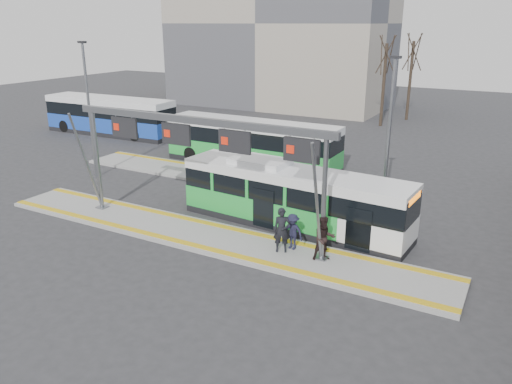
{
  "coord_description": "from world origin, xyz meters",
  "views": [
    {
      "loc": [
        11.95,
        -16.82,
        9.17
      ],
      "look_at": [
        1.01,
        3.0,
        1.42
      ],
      "focal_mm": 35.0,
      "sensor_mm": 36.0,
      "label": 1
    }
  ],
  "objects_px": {
    "gantry": "(197,142)",
    "passenger_b": "(324,238)",
    "passenger_a": "(282,230)",
    "hero_bus": "(293,198)",
    "passenger_c": "(292,232)"
  },
  "relations": [
    {
      "from": "gantry",
      "to": "passenger_b",
      "type": "height_order",
      "value": "gantry"
    },
    {
      "from": "gantry",
      "to": "passenger_a",
      "type": "bearing_deg",
      "value": -1.85
    },
    {
      "from": "gantry",
      "to": "passenger_a",
      "type": "xyz_separation_m",
      "value": [
        4.16,
        -0.13,
        -3.2
      ]
    },
    {
      "from": "passenger_b",
      "to": "passenger_c",
      "type": "bearing_deg",
      "value": 132.06
    },
    {
      "from": "hero_bus",
      "to": "passenger_a",
      "type": "distance_m",
      "value": 3.17
    },
    {
      "from": "gantry",
      "to": "passenger_a",
      "type": "height_order",
      "value": "gantry"
    },
    {
      "from": "gantry",
      "to": "passenger_c",
      "type": "height_order",
      "value": "gantry"
    },
    {
      "from": "passenger_a",
      "to": "gantry",
      "type": "bearing_deg",
      "value": 152.48
    },
    {
      "from": "passenger_b",
      "to": "gantry",
      "type": "bearing_deg",
      "value": 143.47
    },
    {
      "from": "hero_bus",
      "to": "passenger_b",
      "type": "bearing_deg",
      "value": -42.81
    },
    {
      "from": "gantry",
      "to": "hero_bus",
      "type": "bearing_deg",
      "value": 41.71
    },
    {
      "from": "passenger_b",
      "to": "passenger_c",
      "type": "distance_m",
      "value": 1.56
    },
    {
      "from": "hero_bus",
      "to": "passenger_c",
      "type": "bearing_deg",
      "value": -61.25
    },
    {
      "from": "gantry",
      "to": "hero_bus",
      "type": "relative_size",
      "value": 1.16
    },
    {
      "from": "gantry",
      "to": "passenger_b",
      "type": "relative_size",
      "value": 7.08
    }
  ]
}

